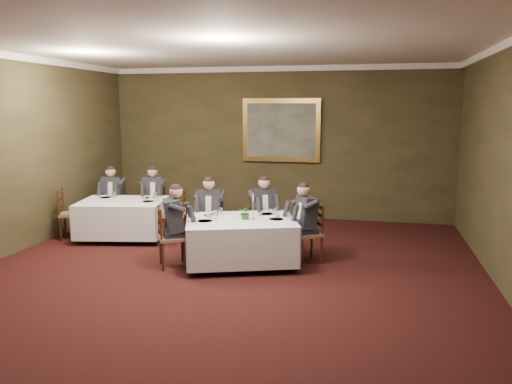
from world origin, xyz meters
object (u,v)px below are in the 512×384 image
at_px(chair_main_endright, 307,245).
at_px(chair_sec_endright, 175,225).
at_px(chair_main_backleft, 211,235).
at_px(chair_main_backright, 262,233).
at_px(chair_sec_backright, 155,215).
at_px(chair_sec_backleft, 114,215).
at_px(painting, 281,130).
at_px(diner_sec_backleft, 114,205).
at_px(diner_main_endleft, 172,236).
at_px(candlestick, 253,210).
at_px(chair_sec_endleft, 71,224).
at_px(chair_main_endleft, 172,250).
at_px(diner_main_backleft, 210,223).
at_px(diner_sec_backright, 154,205).
at_px(table_main, 241,238).
at_px(centerpiece, 246,212).
at_px(diner_main_backright, 263,221).
at_px(diner_main_endright, 307,232).
at_px(table_second, 123,216).

distance_m(chair_main_endright, chair_sec_endright, 2.89).
relative_size(chair_main_backleft, chair_main_backright, 1.00).
bearing_deg(chair_sec_backright, chair_sec_backleft, -2.70).
xyz_separation_m(chair_sec_backleft, painting, (3.29, 1.89, 1.77)).
height_order(chair_main_endright, diner_sec_backleft, diner_sec_backleft).
bearing_deg(painting, chair_sec_backleft, -150.19).
relative_size(chair_main_endright, diner_sec_backleft, 0.74).
relative_size(diner_main_endleft, chair_sec_backright, 1.35).
xyz_separation_m(chair_main_backright, candlestick, (0.05, -0.96, 0.64)).
xyz_separation_m(chair_main_backright, chair_main_endright, (0.92, -0.64, 0.00)).
bearing_deg(chair_main_backright, painting, -118.77).
bearing_deg(chair_main_backright, chair_sec_endright, -39.99).
bearing_deg(diner_sec_backleft, chair_sec_endright, 155.40).
distance_m(chair_main_backleft, chair_main_backright, 0.95).
bearing_deg(chair_sec_endleft, chair_main_endleft, 43.26).
relative_size(chair_main_backright, diner_sec_backleft, 0.74).
distance_m(diner_main_backleft, diner_sec_backleft, 2.77).
distance_m(chair_sec_backright, diner_sec_backright, 0.23).
distance_m(chair_main_endleft, chair_sec_backright, 2.73).
xyz_separation_m(diner_main_backleft, chair_main_backright, (0.89, 0.33, -0.23)).
bearing_deg(diner_sec_backleft, painting, -156.46).
xyz_separation_m(table_main, chair_main_endright, (1.06, 0.38, -0.17)).
bearing_deg(chair_sec_endright, centerpiece, -140.60).
bearing_deg(centerpiece, candlestick, 17.54).
distance_m(diner_main_backright, diner_sec_backleft, 3.53).
xyz_separation_m(diner_main_endright, candlestick, (-0.85, -0.31, 0.41)).
bearing_deg(diner_sec_backright, chair_sec_backright, -90.00).
xyz_separation_m(diner_main_backleft, diner_main_endright, (1.80, -0.32, 0.00)).
bearing_deg(table_second, candlestick, -19.43).
height_order(diner_sec_backright, chair_sec_endleft, diner_sec_backright).
bearing_deg(chair_sec_endright, table_second, 86.19).
bearing_deg(chair_sec_backright, painting, -158.63).
relative_size(chair_sec_backright, diner_sec_backright, 0.74).
bearing_deg(diner_main_endright, diner_sec_backleft, 38.81).
bearing_deg(diner_main_backright, chair_sec_endright, -40.27).
bearing_deg(chair_sec_backleft, diner_main_endright, 155.10).
bearing_deg(chair_sec_endright, diner_main_backright, -113.44).
bearing_deg(chair_sec_backleft, chair_sec_backright, -175.27).
bearing_deg(centerpiece, diner_sec_backright, 142.01).
relative_size(chair_sec_endleft, candlestick, 2.29).
xyz_separation_m(table_second, chair_sec_backright, (0.27, 0.91, -0.17)).
relative_size(chair_main_backright, chair_sec_endright, 1.00).
relative_size(table_main, centerpiece, 8.37).
xyz_separation_m(chair_main_endleft, painting, (1.06, 4.08, 1.77)).
bearing_deg(chair_main_endright, chair_sec_backright, 32.33).
relative_size(chair_main_backleft, painting, 0.55).
height_order(diner_main_endright, centerpiece, diner_main_endright).
xyz_separation_m(table_second, chair_sec_endright, (1.02, 0.20, -0.17)).
height_order(chair_sec_endleft, centerpiece, centerpiece).
distance_m(chair_main_backleft, chair_sec_endleft, 2.97).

